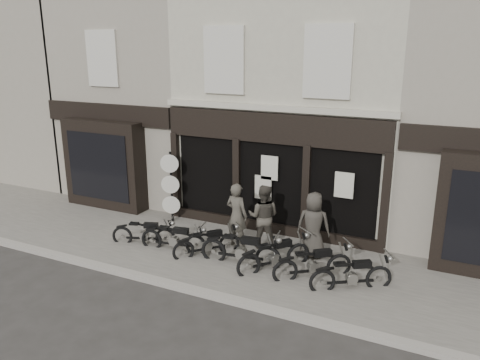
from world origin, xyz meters
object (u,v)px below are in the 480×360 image
at_px(motorcycle_6, 352,278).
at_px(man_left, 237,215).
at_px(motorcycle_4, 275,258).
at_px(motorcycle_3, 242,252).
at_px(motorcycle_1, 174,241).
at_px(man_right, 313,225).
at_px(advert_sign_post, 171,190).
at_px(motorcycle_2, 207,245).
at_px(motorcycle_0, 145,235).
at_px(motorcycle_5, 313,266).
at_px(man_centre, 263,217).

bearing_deg(motorcycle_6, man_left, 130.94).
bearing_deg(motorcycle_4, motorcycle_3, 135.36).
bearing_deg(motorcycle_1, motorcycle_3, -8.45).
bearing_deg(man_right, advert_sign_post, -17.63).
distance_m(motorcycle_2, motorcycle_3, 1.14).
bearing_deg(motorcycle_6, advert_sign_post, 130.47).
xyz_separation_m(motorcycle_0, motorcycle_2, (2.07, 0.15, 0.01)).
bearing_deg(motorcycle_5, motorcycle_6, -47.30).
relative_size(motorcycle_0, man_centre, 0.98).
bearing_deg(motorcycle_6, motorcycle_3, 145.70).
xyz_separation_m(motorcycle_0, advert_sign_post, (-0.27, 1.88, 0.85)).
distance_m(motorcycle_3, motorcycle_6, 3.01).
height_order(motorcycle_6, man_centre, man_centre).
relative_size(motorcycle_3, advert_sign_post, 0.90).
xyz_separation_m(motorcycle_0, motorcycle_3, (3.20, 0.04, 0.06)).
bearing_deg(man_left, motorcycle_1, 43.15).
bearing_deg(motorcycle_3, advert_sign_post, 144.18).
bearing_deg(motorcycle_0, man_right, -5.25).
relative_size(motorcycle_1, advert_sign_post, 0.81).
distance_m(motorcycle_6, man_right, 2.02).
bearing_deg(man_right, motorcycle_2, 11.47).
relative_size(man_left, man_centre, 1.01).
xyz_separation_m(motorcycle_3, man_left, (-0.62, 0.97, 0.65)).
relative_size(motorcycle_0, motorcycle_6, 1.00).
bearing_deg(motorcycle_2, motorcycle_5, -48.75).
bearing_deg(motorcycle_2, man_centre, -5.93).
height_order(motorcycle_4, motorcycle_5, motorcycle_4).
bearing_deg(motorcycle_0, motorcycle_6, -20.32).
xyz_separation_m(motorcycle_5, advert_sign_post, (-5.46, 1.76, 0.82)).
relative_size(motorcycle_1, motorcycle_3, 0.90).
bearing_deg(man_centre, motorcycle_1, 17.93).
height_order(motorcycle_5, man_right, man_right).
bearing_deg(motorcycle_2, motorcycle_4, -48.45).
xyz_separation_m(motorcycle_3, advert_sign_post, (-3.47, 1.85, 0.79)).
height_order(motorcycle_0, man_left, man_left).
bearing_deg(motorcycle_5, man_left, 122.59).
relative_size(motorcycle_1, motorcycle_6, 1.10).
relative_size(motorcycle_4, advert_sign_post, 0.74).
xyz_separation_m(motorcycle_4, motorcycle_5, (1.06, -0.02, -0.01)).
xyz_separation_m(motorcycle_0, motorcycle_6, (6.21, -0.03, 0.03)).
relative_size(motorcycle_3, motorcycle_5, 1.26).
xyz_separation_m(motorcycle_1, motorcycle_3, (2.15, 0.03, 0.04)).
xyz_separation_m(motorcycle_1, motorcycle_5, (4.13, 0.12, 0.02)).
xyz_separation_m(motorcycle_0, man_centre, (3.31, 1.28, 0.70)).
bearing_deg(man_left, motorcycle_6, 173.84).
bearing_deg(man_centre, motorcycle_3, 73.55).
height_order(motorcycle_0, man_right, man_right).
relative_size(motorcycle_5, advert_sign_post, 0.72).
xyz_separation_m(motorcycle_4, man_right, (0.68, 1.13, 0.64)).
bearing_deg(man_right, motorcycle_3, 26.83).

